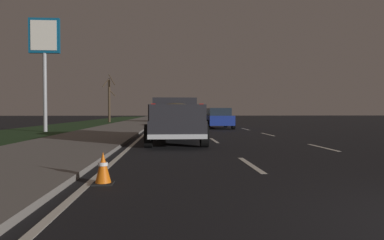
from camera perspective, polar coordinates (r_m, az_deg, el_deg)
name	(u,v)px	position (r m, az deg, el deg)	size (l,w,h in m)	color
ground	(212,126)	(30.18, 3.36, -0.99)	(144.00, 144.00, 0.00)	black
sidewalk_shoulder	(127,125)	(30.18, -10.82, -0.90)	(108.00, 4.00, 0.12)	slate
grass_verge	(69,126)	(31.20, -19.97, -0.99)	(108.00, 6.00, 0.01)	#1E3819
lane_markings	(177,125)	(32.90, -2.62, -0.78)	(108.00, 7.04, 0.01)	silver
pickup_truck	(175,119)	(13.98, -2.90, 0.18)	(5.46, 2.35, 1.87)	#232328
sedan_black	(170,116)	(39.53, -3.68, 0.73)	(4.41, 2.04, 1.54)	black
sedan_blue	(218,118)	(25.75, 4.36, 0.33)	(4.43, 2.08, 1.54)	navy
sedan_red	(209,116)	(34.37, 2.85, 0.62)	(4.43, 2.06, 1.54)	maroon
gas_price_sign	(44,46)	(23.73, -23.60, 11.30)	(0.27, 1.90, 7.16)	#99999E
bare_tree_far	(109,99)	(41.32, -13.75, 3.38)	(1.51, 1.46, 5.69)	#423323
traffic_cone_near	(103,168)	(6.27, -14.75, -7.86)	(0.36, 0.36, 0.58)	black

